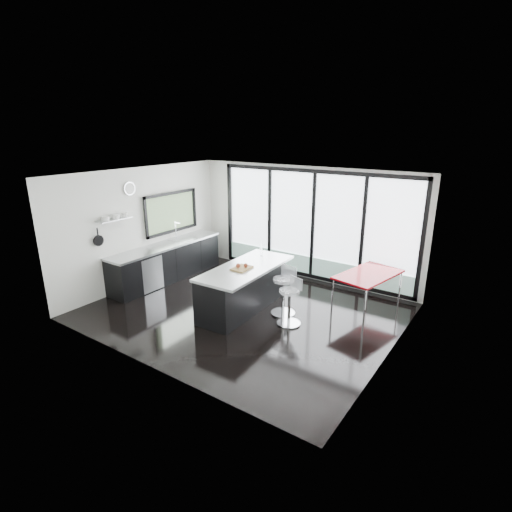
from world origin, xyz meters
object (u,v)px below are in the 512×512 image
Objects in this scene: bar_stool_near at (289,307)px; bar_stool_far at (283,296)px; red_table at (367,291)px; island at (243,287)px.

bar_stool_far is (-0.33, 0.32, 0.03)m from bar_stool_near.
red_table reaches higher than bar_stool_far.
bar_stool_far is (0.82, 0.26, -0.09)m from island.
island is 1.60× the size of red_table.
red_table is (2.14, 1.46, -0.09)m from island.
bar_stool_near is 0.46m from bar_stool_far.
bar_stool_far reaches higher than bar_stool_near.
bar_stool_far is 1.79m from red_table.
island is at bearing -162.50° from bar_stool_near.
island reaches higher than red_table.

